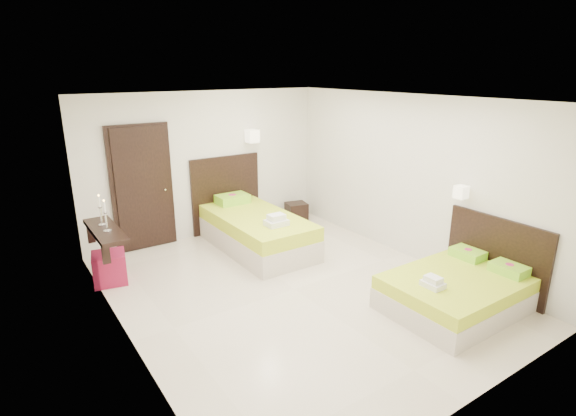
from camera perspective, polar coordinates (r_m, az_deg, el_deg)
floor at (r=6.40m, az=0.79°, el=-10.26°), size 5.50×5.50×0.00m
bed_single at (r=7.75m, az=-4.31°, el=-2.54°), size 1.37×2.28×1.88m
bed_double at (r=6.25m, az=20.88°, el=-9.58°), size 1.72×1.46×1.42m
nightstand at (r=9.15m, az=1.08°, el=-0.43°), size 0.46×0.43×0.35m
ottoman at (r=6.99m, az=-21.70°, el=-7.08°), size 0.53×0.53×0.45m
door at (r=7.86m, az=-17.99°, el=2.36°), size 1.02×0.15×2.14m
console_shelf at (r=6.70m, az=-22.27°, el=-2.72°), size 0.35×1.20×0.78m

